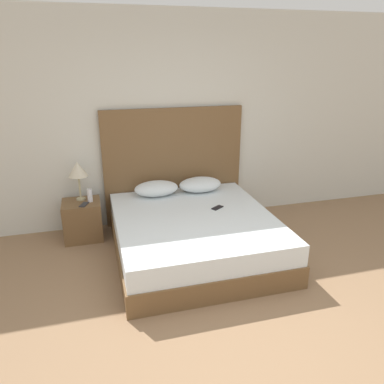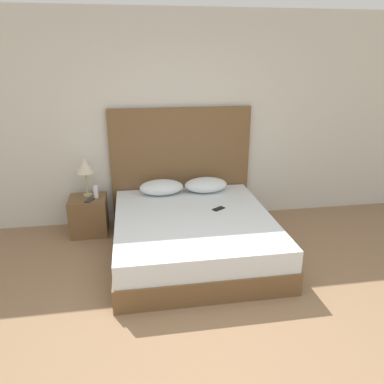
{
  "view_description": "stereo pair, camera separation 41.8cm",
  "coord_description": "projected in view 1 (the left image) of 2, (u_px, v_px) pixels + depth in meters",
  "views": [
    {
      "loc": [
        -0.96,
        -2.07,
        2.18
      ],
      "look_at": [
        0.08,
        1.71,
        0.72
      ],
      "focal_mm": 35.0,
      "sensor_mm": 36.0,
      "label": 1
    },
    {
      "loc": [
        -0.55,
        -2.16,
        2.18
      ],
      "look_at": [
        0.08,
        1.71,
        0.72
      ],
      "focal_mm": 35.0,
      "sensor_mm": 36.0,
      "label": 2
    }
  ],
  "objects": [
    {
      "name": "table_lamp",
      "position": [
        78.0,
        170.0,
        4.49
      ],
      "size": [
        0.23,
        0.23,
        0.49
      ],
      "color": "tan",
      "rests_on": "nightstand"
    },
    {
      "name": "bed",
      "position": [
        194.0,
        235.0,
        4.26
      ],
      "size": [
        1.77,
        1.96,
        0.47
      ],
      "color": "brown",
      "rests_on": "ground_plane"
    },
    {
      "name": "wall_back",
      "position": [
        166.0,
        122.0,
        4.83
      ],
      "size": [
        10.0,
        0.06,
        2.7
      ],
      "color": "silver",
      "rests_on": "ground_plane"
    },
    {
      "name": "headboard",
      "position": [
        174.0,
        166.0,
        4.98
      ],
      "size": [
        1.85,
        0.05,
        1.53
      ],
      "color": "brown",
      "rests_on": "ground_plane"
    },
    {
      "name": "phone_on_nightstand",
      "position": [
        84.0,
        204.0,
        4.46
      ],
      "size": [
        0.12,
        0.17,
        0.01
      ],
      "color": "#232328",
      "rests_on": "nightstand"
    },
    {
      "name": "ground_plane",
      "position": [
        241.0,
        356.0,
        2.87
      ],
      "size": [
        16.0,
        16.0,
        0.0
      ],
      "primitive_type": "plane",
      "color": "#8C6B4C"
    },
    {
      "name": "toiletry_bottle",
      "position": [
        90.0,
        195.0,
        4.53
      ],
      "size": [
        0.06,
        0.06,
        0.16
      ],
      "color": "silver",
      "rests_on": "nightstand"
    },
    {
      "name": "pillow_right",
      "position": [
        200.0,
        184.0,
        4.9
      ],
      "size": [
        0.56,
        0.35,
        0.19
      ],
      "color": "silver",
      "rests_on": "bed"
    },
    {
      "name": "pillow_left",
      "position": [
        156.0,
        188.0,
        4.76
      ],
      "size": [
        0.56,
        0.35,
        0.19
      ],
      "color": "silver",
      "rests_on": "bed"
    },
    {
      "name": "nightstand",
      "position": [
        83.0,
        220.0,
        4.63
      ],
      "size": [
        0.46,
        0.42,
        0.48
      ],
      "color": "brown",
      "rests_on": "ground_plane"
    },
    {
      "name": "phone_on_bed",
      "position": [
        217.0,
        208.0,
        4.39
      ],
      "size": [
        0.16,
        0.14,
        0.01
      ],
      "color": "black",
      "rests_on": "bed"
    }
  ]
}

